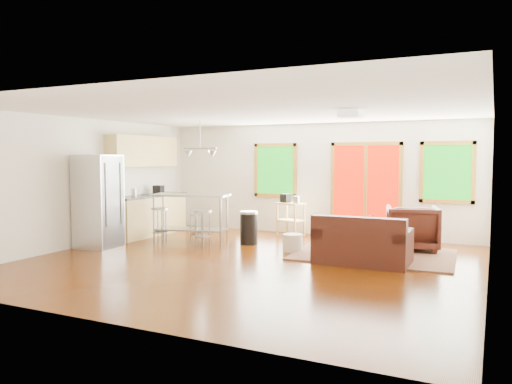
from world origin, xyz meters
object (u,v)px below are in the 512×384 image
at_px(kitchen_cart, 290,207).
at_px(ottoman, 347,235).
at_px(armchair, 412,226).
at_px(rug, 374,254).
at_px(coffee_table, 371,233).
at_px(island, 191,209).
at_px(loveseat, 362,245).
at_px(refrigerator, 99,201).

bearing_deg(kitchen_cart, ottoman, -23.95).
distance_m(armchair, ottoman, 1.32).
relative_size(rug, kitchen_cart, 2.92).
height_order(rug, coffee_table, coffee_table).
height_order(armchair, island, island).
relative_size(loveseat, ottoman, 2.53).
bearing_deg(armchair, kitchen_cart, -26.49).
bearing_deg(ottoman, kitchen_cart, 156.05).
bearing_deg(armchair, coffee_table, 9.71).
height_order(loveseat, kitchen_cart, kitchen_cart).
distance_m(ottoman, kitchen_cart, 1.73).
xyz_separation_m(armchair, kitchen_cart, (-2.82, 0.67, 0.17)).
height_order(loveseat, ottoman, loveseat).
relative_size(armchair, kitchen_cart, 1.01).
xyz_separation_m(armchair, island, (-4.44, -1.00, 0.22)).
bearing_deg(kitchen_cart, rug, -32.82).
bearing_deg(coffee_table, kitchen_cart, 154.96).
relative_size(ottoman, kitchen_cart, 0.64).
distance_m(refrigerator, island, 1.90).
height_order(loveseat, coffee_table, loveseat).
relative_size(armchair, ottoman, 1.57).
xyz_separation_m(loveseat, armchair, (0.59, 1.62, 0.16)).
bearing_deg(island, rug, 3.17).
height_order(ottoman, refrigerator, refrigerator).
distance_m(armchair, refrigerator, 6.21).
distance_m(rug, ottoman, 1.09).
bearing_deg(kitchen_cart, coffee_table, -25.04).
distance_m(coffee_table, island, 3.79).
xyz_separation_m(rug, coffee_table, (-0.17, 0.48, 0.33)).
bearing_deg(loveseat, coffee_table, 95.73).
relative_size(island, kitchen_cart, 1.79).
distance_m(loveseat, kitchen_cart, 3.22).
relative_size(coffee_table, armchair, 1.16).
relative_size(ottoman, island, 0.36).
bearing_deg(ottoman, coffee_table, -27.87).
distance_m(rug, coffee_table, 0.61).
height_order(armchair, ottoman, armchair).
xyz_separation_m(loveseat, kitchen_cart, (-2.23, 2.30, 0.33)).
height_order(coffee_table, island, island).
xyz_separation_m(loveseat, refrigerator, (-5.13, -0.75, 0.60)).
bearing_deg(armchair, loveseat, 57.07).
xyz_separation_m(refrigerator, island, (1.29, 1.38, -0.22)).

